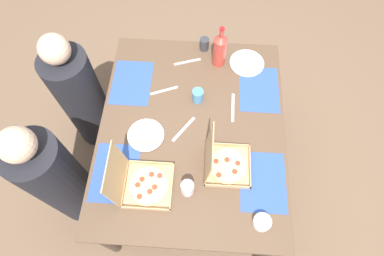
{
  "coord_description": "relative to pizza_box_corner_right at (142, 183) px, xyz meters",
  "views": [
    {
      "loc": [
        -0.89,
        -0.06,
        2.46
      ],
      "look_at": [
        0.0,
        0.0,
        0.74
      ],
      "focal_mm": 29.26,
      "sensor_mm": 36.0,
      "label": 1
    }
  ],
  "objects": [
    {
      "name": "fork_by_near_right",
      "position": [
        0.65,
        -0.05,
        -0.04
      ],
      "size": [
        0.08,
        0.18,
        0.0
      ],
      "primitive_type": "cube",
      "rotation": [
        0.0,
        0.0,
        1.94
      ],
      "color": "#B7B7BC",
      "rests_on": "dining_table"
    },
    {
      "name": "diner_right_seat",
      "position": [
        0.7,
        0.58,
        -0.28
      ],
      "size": [
        0.32,
        0.32,
        1.13
      ],
      "color": "black",
      "rests_on": "ground_plane"
    },
    {
      "name": "cup_clear_left",
      "position": [
        0.6,
        -0.28,
        -0.0
      ],
      "size": [
        0.07,
        0.07,
        0.09
      ],
      "primitive_type": "cylinder",
      "color": "teal",
      "rests_on": "dining_table"
    },
    {
      "name": "dining_table",
      "position": [
        0.39,
        -0.26,
        -0.14
      ],
      "size": [
        1.42,
        1.15,
        0.74
      ],
      "color": "#3F3328",
      "rests_on": "ground_plane"
    },
    {
      "name": "placemat_near_left",
      "position": [
        0.07,
        -0.68,
        -0.05
      ],
      "size": [
        0.36,
        0.26,
        0.0
      ],
      "primitive_type": "cube",
      "color": "#2D4C9E",
      "rests_on": "dining_table"
    },
    {
      "name": "diner_left_seat",
      "position": [
        0.07,
        0.58,
        -0.26
      ],
      "size": [
        0.32,
        0.32,
        1.17
      ],
      "color": "black",
      "rests_on": "ground_plane"
    },
    {
      "name": "knife_by_far_right",
      "position": [
        0.55,
        -0.51,
        -0.04
      ],
      "size": [
        0.21,
        0.02,
        0.0
      ],
      "primitive_type": "cube",
      "rotation": [
        0.0,
        0.0,
        6.27
      ],
      "color": "#B7B7BC",
      "rests_on": "dining_table"
    },
    {
      "name": "soda_bottle",
      "position": [
        0.91,
        -0.41,
        0.08
      ],
      "size": [
        0.09,
        0.09,
        0.32
      ],
      "color": "#B2382D",
      "rests_on": "dining_table"
    },
    {
      "name": "knife_by_far_left",
      "position": [
        0.37,
        -0.2,
        -0.04
      ],
      "size": [
        0.18,
        0.14,
        0.0
      ],
      "primitive_type": "cube",
      "rotation": [
        0.0,
        0.0,
        2.53
      ],
      "color": "#B7B7BC",
      "rests_on": "dining_table"
    },
    {
      "name": "fork_by_near_left",
      "position": [
        0.9,
        -0.19,
        -0.04
      ],
      "size": [
        0.07,
        0.19,
        0.0
      ],
      "primitive_type": "cube",
      "rotation": [
        0.0,
        0.0,
        1.89
      ],
      "color": "#B7B7BC",
      "rests_on": "dining_table"
    },
    {
      "name": "condiment_bowl",
      "position": [
        -0.17,
        -0.66,
        -0.03
      ],
      "size": [
        0.1,
        0.1,
        0.04
      ],
      "primitive_type": "cylinder",
      "color": "white",
      "rests_on": "dining_table"
    },
    {
      "name": "placemat_near_right",
      "position": [
        0.7,
        -0.68,
        -0.05
      ],
      "size": [
        0.36,
        0.26,
        0.0
      ],
      "primitive_type": "cube",
      "color": "#2D4C9E",
      "rests_on": "dining_table"
    },
    {
      "name": "cup_spare",
      "position": [
        1.03,
        -0.3,
        -0.0
      ],
      "size": [
        0.07,
        0.07,
        0.09
      ],
      "primitive_type": "cylinder",
      "color": "#333338",
      "rests_on": "dining_table"
    },
    {
      "name": "ground_plane",
      "position": [
        0.39,
        -0.26,
        -0.78
      ],
      "size": [
        6.0,
        6.0,
        0.0
      ],
      "primitive_type": "plane",
      "color": "brown"
    },
    {
      "name": "pizza_box_corner_left",
      "position": [
        0.15,
        -0.45,
        -0.0
      ],
      "size": [
        0.26,
        0.27,
        0.3
      ],
      "color": "tan",
      "rests_on": "dining_table"
    },
    {
      "name": "placemat_far_right",
      "position": [
        0.7,
        0.17,
        -0.05
      ],
      "size": [
        0.36,
        0.26,
        0.0
      ],
      "primitive_type": "cube",
      "color": "#2D4C9E",
      "rests_on": "dining_table"
    },
    {
      "name": "placemat_far_left",
      "position": [
        0.07,
        0.17,
        -0.05
      ],
      "size": [
        0.36,
        0.26,
        0.0
      ],
      "primitive_type": "cube",
      "color": "#2D4C9E",
      "rests_on": "dining_table"
    },
    {
      "name": "pizza_box_corner_right",
      "position": [
        0.0,
        0.0,
        0.0
      ],
      "size": [
        0.27,
        0.31,
        0.31
      ],
      "color": "tan",
      "rests_on": "dining_table"
    },
    {
      "name": "plate_far_right",
      "position": [
        0.31,
        0.02,
        -0.04
      ],
      "size": [
        0.22,
        0.22,
        0.03
      ],
      "color": "white",
      "rests_on": "dining_table"
    },
    {
      "name": "cup_red",
      "position": [
        -0.01,
        -0.26,
        0.01
      ],
      "size": [
        0.07,
        0.07,
        0.11
      ],
      "primitive_type": "cylinder",
      "color": "silver",
      "rests_on": "dining_table"
    },
    {
      "name": "plate_middle",
      "position": [
        0.91,
        -0.6,
        -0.04
      ],
      "size": [
        0.24,
        0.24,
        0.03
      ],
      "color": "white",
      "rests_on": "dining_table"
    }
  ]
}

